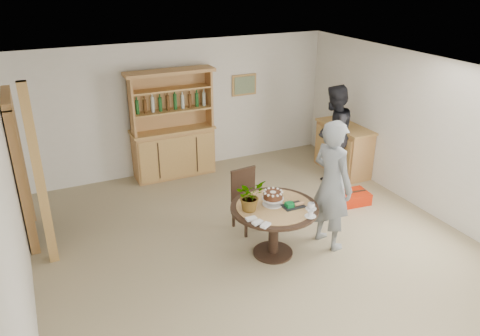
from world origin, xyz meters
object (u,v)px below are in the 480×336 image
object	(u,v)px
dining_chair	(247,196)
adult_person	(333,133)
teen_boy	(332,185)
sideboard	(343,148)
red_suitcase	(351,198)
hutch	(173,141)
dining_table	(274,216)

from	to	relation	value
dining_chair	adult_person	bearing A→B (deg)	17.00
dining_chair	teen_boy	world-z (taller)	teen_boy
sideboard	red_suitcase	size ratio (longest dim) A/B	1.97
teen_boy	hutch	bearing A→B (deg)	11.82
sideboard	dining_table	world-z (taller)	sideboard
dining_table	dining_chair	world-z (taller)	dining_chair
sideboard	teen_boy	xyz separation A→B (m)	(-1.77, -2.05, 0.47)
adult_person	red_suitcase	bearing A→B (deg)	47.71
sideboard	teen_boy	world-z (taller)	teen_boy
dining_chair	teen_boy	distance (m)	1.33
sideboard	teen_boy	distance (m)	2.75
hutch	dining_chair	world-z (taller)	hutch
teen_boy	red_suitcase	xyz separation A→B (m)	(1.08, 0.87, -0.84)
red_suitcase	teen_boy	bearing A→B (deg)	-135.08
teen_boy	adult_person	size ratio (longest dim) A/B	1.05
hutch	dining_table	world-z (taller)	hutch
sideboard	adult_person	world-z (taller)	adult_person
sideboard	red_suitcase	world-z (taller)	sideboard
adult_person	dining_chair	bearing A→B (deg)	-2.65
red_suitcase	dining_table	bearing A→B (deg)	-152.15
sideboard	adult_person	xyz separation A→B (m)	(-0.39, -0.15, 0.42)
hutch	teen_boy	size ratio (longest dim) A/B	1.08
teen_boy	red_suitcase	size ratio (longest dim) A/B	2.95
sideboard	teen_boy	bearing A→B (deg)	-130.84
sideboard	dining_table	distance (m)	3.27
sideboard	red_suitcase	distance (m)	1.42
hutch	teen_boy	distance (m)	3.54
dining_chair	teen_boy	size ratio (longest dim) A/B	0.50
hutch	adult_person	world-z (taller)	hutch
hutch	sideboard	distance (m)	3.29
dining_table	adult_person	world-z (taller)	adult_person
teen_boy	dining_chair	bearing A→B (deg)	33.54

